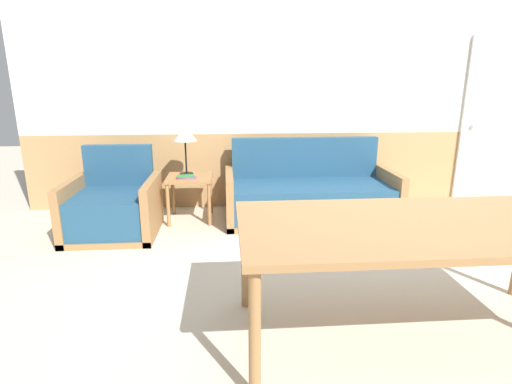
% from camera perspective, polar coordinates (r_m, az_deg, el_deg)
% --- Properties ---
extents(ground_plane, '(16.00, 16.00, 0.00)m').
position_cam_1_polar(ground_plane, '(3.01, 19.87, -16.24)').
color(ground_plane, beige).
extents(wall_back, '(7.20, 0.06, 2.70)m').
position_cam_1_polar(wall_back, '(5.09, 9.08, 13.12)').
color(wall_back, tan).
rests_on(wall_back, ground_plane).
extents(couch, '(1.92, 0.85, 0.90)m').
position_cam_1_polar(couch, '(4.65, 7.63, -0.61)').
color(couch, '#9E7042').
rests_on(couch, ground_plane).
extents(armchair, '(0.89, 0.85, 0.88)m').
position_cam_1_polar(armchair, '(4.40, -19.68, -2.29)').
color(armchair, '#9E7042').
rests_on(armchair, ground_plane).
extents(side_table, '(0.51, 0.51, 0.51)m').
position_cam_1_polar(side_table, '(4.59, -9.45, 1.14)').
color(side_table, '#9E7042').
rests_on(side_table, ground_plane).
extents(table_lamp, '(0.27, 0.27, 0.55)m').
position_cam_1_polar(table_lamp, '(4.58, -10.13, 7.95)').
color(table_lamp, black).
rests_on(table_lamp, side_table).
extents(book_stack, '(0.21, 0.12, 0.03)m').
position_cam_1_polar(book_stack, '(4.48, -9.94, 2.14)').
color(book_stack, '#994C84').
rests_on(book_stack, side_table).
extents(dining_table, '(2.13, 0.99, 0.76)m').
position_cam_1_polar(dining_table, '(2.52, 22.51, -5.31)').
color(dining_table, '#9E7042').
rests_on(dining_table, ground_plane).
extents(entry_door, '(0.86, 0.09, 2.08)m').
position_cam_1_polar(entry_door, '(5.99, 30.85, 8.53)').
color(entry_door, white).
rests_on(entry_door, ground_plane).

